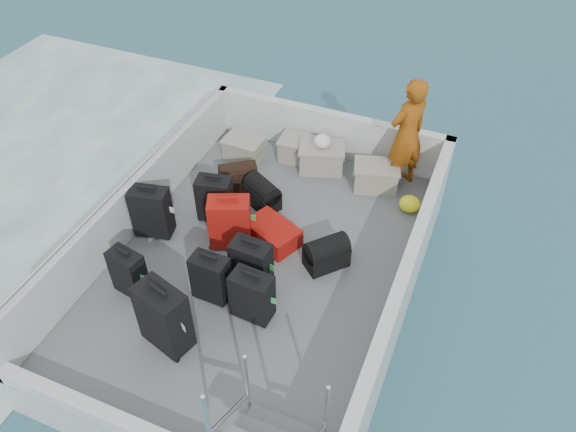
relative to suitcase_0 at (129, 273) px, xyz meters
name	(u,v)px	position (x,y,z in m)	size (l,w,h in m)	color
ground	(261,294)	(1.15, 0.99, -0.93)	(160.00, 160.00, 0.00)	#194757
ferry_hull	(261,278)	(1.15, 0.99, -0.63)	(3.60, 5.00, 0.60)	silver
deck	(260,261)	(1.15, 0.99, -0.32)	(3.30, 4.70, 0.02)	slate
deck_fittings	(275,267)	(1.49, 0.67, 0.07)	(3.60, 5.00, 0.90)	silver
suitcase_0	(129,273)	(0.00, 0.00, 0.00)	(0.39, 0.22, 0.61)	black
suitcase_1	(152,212)	(-0.29, 0.93, 0.04)	(0.47, 0.27, 0.69)	black
suitcase_2	(215,199)	(0.30, 1.48, 0.01)	(0.44, 0.26, 0.63)	black
suitcase_3	(164,318)	(0.74, -0.43, 0.10)	(0.53, 0.31, 0.80)	black
suitcase_4	(211,278)	(0.89, 0.29, 0.00)	(0.41, 0.24, 0.61)	black
suitcase_5	(230,223)	(0.69, 1.13, 0.04)	(0.50, 0.30, 0.69)	#B0160D
suitcase_6	(252,297)	(1.42, 0.23, 0.00)	(0.44, 0.26, 0.61)	black
suitcase_7	(251,265)	(1.22, 0.64, 0.01)	(0.45, 0.26, 0.63)	black
suitcase_8	(273,233)	(1.16, 1.36, -0.18)	(0.43, 0.66, 0.26)	#B0160D
duffel_0	(238,179)	(0.30, 2.14, -0.15)	(0.51, 0.30, 0.32)	black
duffel_1	(263,196)	(0.75, 1.94, -0.15)	(0.48, 0.30, 0.32)	black
duffel_2	(326,255)	(1.91, 1.24, -0.15)	(0.51, 0.30, 0.32)	black
crate_0	(244,150)	(0.07, 2.77, -0.15)	(0.52, 0.36, 0.31)	#9A9786
crate_1	(299,151)	(0.83, 3.07, -0.14)	(0.53, 0.37, 0.32)	#9A9786
crate_2	(321,158)	(1.21, 2.99, -0.12)	(0.60, 0.42, 0.36)	#9A9786
crate_3	(376,177)	(2.04, 2.89, -0.13)	(0.58, 0.40, 0.35)	#9A9786
yellow_bag	(410,204)	(2.60, 2.59, -0.20)	(0.28, 0.26, 0.22)	#FBFA1B
white_bag	(322,143)	(1.21, 2.99, 0.15)	(0.24, 0.24, 0.18)	white
passenger	(407,135)	(2.33, 3.12, 0.50)	(0.60, 0.39, 1.62)	#CE6513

